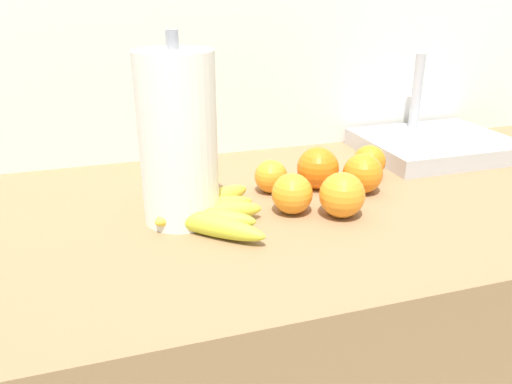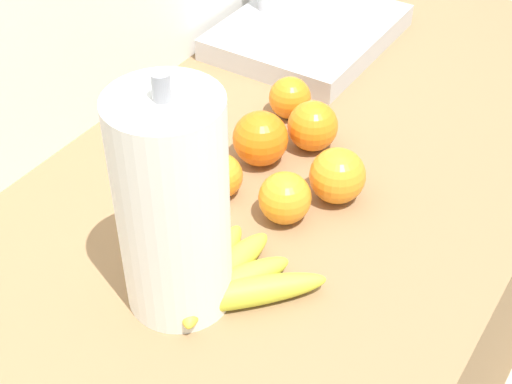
{
  "view_description": "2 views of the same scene",
  "coord_description": "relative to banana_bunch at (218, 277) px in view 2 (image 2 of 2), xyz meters",
  "views": [
    {
      "loc": [
        -0.36,
        -0.81,
        1.27
      ],
      "look_at": [
        -0.11,
        -0.02,
        0.93
      ],
      "focal_mm": 35.57,
      "sensor_mm": 36.0,
      "label": 1
    },
    {
      "loc": [
        -0.72,
        -0.42,
        1.59
      ],
      "look_at": [
        -0.1,
        -0.03,
        0.98
      ],
      "focal_mm": 52.56,
      "sensor_mm": 36.0,
      "label": 2
    }
  ],
  "objects": [
    {
      "name": "orange_right",
      "position": [
        0.25,
        0.09,
        0.02
      ],
      "size": [
        0.08,
        0.08,
        0.08
      ],
      "primitive_type": "sphere",
      "color": "orange",
      "rests_on": "counter"
    },
    {
      "name": "orange_front",
      "position": [
        0.32,
        0.05,
        0.02
      ],
      "size": [
        0.08,
        0.08,
        0.08
      ],
      "primitive_type": "sphere",
      "color": "orange",
      "rests_on": "counter"
    },
    {
      "name": "banana_bunch",
      "position": [
        0.0,
        0.0,
        0.0
      ],
      "size": [
        0.2,
        0.23,
        0.04
      ],
      "color": "#C9CF38",
      "rests_on": "counter"
    },
    {
      "name": "counter",
      "position": [
        0.2,
        0.03,
        -0.47
      ],
      "size": [
        1.58,
        0.68,
        0.89
      ],
      "primitive_type": "cube",
      "color": "olive",
      "rests_on": "ground"
    },
    {
      "name": "orange_center",
      "position": [
        0.16,
        -0.0,
        0.02
      ],
      "size": [
        0.07,
        0.07,
        0.07
      ],
      "primitive_type": "sphere",
      "color": "orange",
      "rests_on": "counter"
    },
    {
      "name": "orange_back_right",
      "position": [
        0.38,
        0.12,
        0.01
      ],
      "size": [
        0.07,
        0.07,
        0.07
      ],
      "primitive_type": "sphere",
      "color": "orange",
      "rests_on": "counter"
    },
    {
      "name": "orange_far_right",
      "position": [
        0.15,
        0.1,
        0.01
      ],
      "size": [
        0.06,
        0.06,
        0.06
      ],
      "primitive_type": "sphere",
      "color": "orange",
      "rests_on": "counter"
    },
    {
      "name": "orange_back_left",
      "position": [
        0.23,
        -0.04,
        0.02
      ],
      "size": [
        0.08,
        0.08,
        0.08
      ],
      "primitive_type": "sphere",
      "color": "orange",
      "rests_on": "counter"
    },
    {
      "name": "sink_basin",
      "position": [
        0.61,
        0.22,
        0.0
      ],
      "size": [
        0.34,
        0.28,
        0.22
      ],
      "color": "#B7BABF",
      "rests_on": "counter"
    },
    {
      "name": "paper_towel_roll",
      "position": [
        -0.03,
        0.03,
        0.12
      ],
      "size": [
        0.13,
        0.13,
        0.32
      ],
      "color": "white",
      "rests_on": "counter"
    },
    {
      "name": "wall_back",
      "position": [
        0.2,
        0.4,
        -0.26
      ],
      "size": [
        1.98,
        0.06,
        1.3
      ],
      "primitive_type": "cube",
      "color": "silver",
      "rests_on": "ground"
    }
  ]
}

